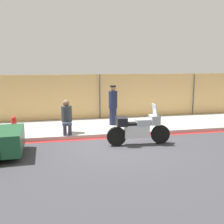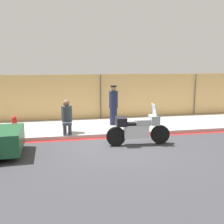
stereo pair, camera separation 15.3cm
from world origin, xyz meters
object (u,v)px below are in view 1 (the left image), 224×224
motorcycle (138,129)px  fire_hydrant (14,125)px  officer_standing (113,105)px  person_seated_on_curb (67,115)px

motorcycle → fire_hydrant: motorcycle is taller
motorcycle → fire_hydrant: size_ratio=3.37×
motorcycle → officer_standing: bearing=99.7°
motorcycle → person_seated_on_curb: size_ratio=1.73×
officer_standing → person_seated_on_curb: size_ratio=1.33×
officer_standing → person_seated_on_curb: 2.41m
person_seated_on_curb → fire_hydrant: 2.19m
motorcycle → person_seated_on_curb: person_seated_on_curb is taller
motorcycle → officer_standing: officer_standing is taller
motorcycle → person_seated_on_curb: (-2.52, 1.64, 0.30)m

